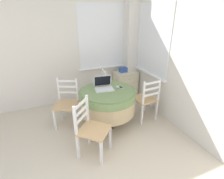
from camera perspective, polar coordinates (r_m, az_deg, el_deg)
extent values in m
cube|color=silver|center=(4.04, -22.22, 11.62)|extent=(4.37, 0.06, 2.55)
cube|color=white|center=(4.21, -3.33, 16.72)|extent=(1.10, 0.01, 1.42)
cube|color=white|center=(4.33, -2.97, 7.16)|extent=(1.18, 0.07, 0.02)
cube|color=silver|center=(2.85, 31.28, 5.24)|extent=(0.06, 4.74, 2.55)
cube|color=white|center=(3.86, 13.14, 15.49)|extent=(0.01, 1.10, 1.42)
cube|color=white|center=(4.01, 11.84, 5.25)|extent=(0.07, 1.18, 0.02)
cube|color=silver|center=(4.40, 6.12, 14.12)|extent=(0.28, 0.28, 2.55)
cylinder|color=#4C3D2D|center=(3.49, -1.34, -11.12)|extent=(0.36, 0.36, 0.03)
cylinder|color=#4C3D2D|center=(3.30, -1.40, -6.02)|extent=(0.11, 0.11, 0.69)
cylinder|color=tan|center=(3.23, -1.43, -3.95)|extent=(1.00, 1.00, 0.42)
cylinder|color=#6B8451|center=(3.17, -1.45, -1.64)|extent=(1.02, 1.02, 0.13)
cylinder|color=#6B8451|center=(3.13, -1.47, -0.44)|extent=(0.97, 0.97, 0.02)
cube|color=silver|center=(3.16, -2.54, 0.08)|extent=(0.35, 0.26, 0.02)
cube|color=silver|center=(3.16, -2.61, 0.35)|extent=(0.30, 0.17, 0.00)
cube|color=silver|center=(3.23, -3.11, 2.85)|extent=(0.33, 0.09, 0.21)
cube|color=black|center=(3.22, -3.09, 2.84)|extent=(0.30, 0.08, 0.19)
ellipsoid|color=silver|center=(3.22, 1.80, 0.85)|extent=(0.05, 0.08, 0.04)
cube|color=#B2B7BC|center=(3.24, 2.91, 0.68)|extent=(0.05, 0.12, 0.01)
cube|color=black|center=(3.24, 2.91, 0.77)|extent=(0.04, 0.08, 0.00)
cube|color=tan|center=(3.93, -5.31, 0.07)|extent=(0.49, 0.47, 0.02)
cube|color=white|center=(4.16, -8.10, -1.99)|extent=(0.04, 0.04, 0.43)
cube|color=white|center=(3.85, -7.54, -4.28)|extent=(0.04, 0.04, 0.43)
cube|color=white|center=(4.21, -3.05, -1.49)|extent=(0.04, 0.04, 0.43)
cube|color=white|center=(3.89, -2.07, -3.70)|extent=(0.04, 0.04, 0.43)
cube|color=white|center=(4.03, -3.19, 4.39)|extent=(0.04, 0.04, 0.45)
cube|color=white|center=(3.70, -2.18, 2.57)|extent=(0.04, 0.04, 0.45)
cube|color=white|center=(3.81, -2.76, 5.93)|extent=(0.08, 0.36, 0.04)
cube|color=white|center=(3.85, -2.72, 4.27)|extent=(0.08, 0.36, 0.04)
cube|color=white|center=(3.89, -2.69, 2.65)|extent=(0.08, 0.36, 0.04)
cube|color=tan|center=(3.56, 10.51, -2.93)|extent=(0.44, 0.46, 0.02)
cube|color=white|center=(3.89, 10.72, -4.18)|extent=(0.04, 0.04, 0.43)
cube|color=white|center=(3.70, 6.29, -5.44)|extent=(0.04, 0.04, 0.43)
cube|color=white|center=(3.64, 14.28, -6.60)|extent=(0.04, 0.04, 0.43)
cube|color=white|center=(3.44, 9.72, -8.12)|extent=(0.04, 0.04, 0.43)
cube|color=white|center=(3.44, 15.05, -0.02)|extent=(0.03, 0.03, 0.45)
cube|color=white|center=(3.22, 10.28, -1.22)|extent=(0.03, 0.03, 0.45)
cube|color=white|center=(3.26, 13.01, 2.13)|extent=(0.36, 0.05, 0.04)
cube|color=white|center=(3.31, 12.82, 0.25)|extent=(0.36, 0.05, 0.04)
cube|color=white|center=(3.35, 12.64, -1.58)|extent=(0.36, 0.05, 0.04)
cube|color=tan|center=(2.65, -5.90, -13.04)|extent=(0.59, 0.59, 0.02)
cube|color=white|center=(2.61, -3.52, -20.07)|extent=(0.05, 0.05, 0.43)
cube|color=white|center=(2.85, -0.61, -15.39)|extent=(0.05, 0.05, 0.43)
cube|color=white|center=(2.74, -11.08, -17.91)|extent=(0.05, 0.05, 0.43)
cube|color=white|center=(2.98, -7.55, -13.71)|extent=(0.05, 0.05, 0.43)
cube|color=white|center=(2.46, -11.92, -9.95)|extent=(0.05, 0.05, 0.45)
cube|color=white|center=(2.72, -8.07, -6.07)|extent=(0.05, 0.05, 0.45)
cube|color=white|center=(2.50, -10.17, -4.60)|extent=(0.26, 0.28, 0.04)
cube|color=white|center=(2.56, -9.98, -6.90)|extent=(0.26, 0.28, 0.04)
cube|color=white|center=(2.62, -9.79, -9.09)|extent=(0.26, 0.28, 0.04)
cube|color=tan|center=(3.38, -14.70, -4.86)|extent=(0.55, 0.56, 0.02)
cube|color=white|center=(3.40, -18.13, -9.50)|extent=(0.05, 0.05, 0.43)
cube|color=white|center=(3.29, -12.22, -9.96)|extent=(0.05, 0.05, 0.43)
cube|color=white|center=(3.70, -16.17, -6.36)|extent=(0.05, 0.05, 0.43)
cube|color=white|center=(3.60, -10.74, -6.67)|extent=(0.05, 0.05, 0.43)
cube|color=white|center=(3.50, -17.02, 0.14)|extent=(0.04, 0.04, 0.45)
cube|color=white|center=(3.39, -11.33, 0.00)|extent=(0.04, 0.04, 0.45)
cube|color=white|center=(3.37, -14.51, 2.72)|extent=(0.33, 0.18, 0.04)
cube|color=white|center=(3.42, -14.31, 0.90)|extent=(0.33, 0.18, 0.04)
cube|color=white|center=(3.46, -14.12, -0.88)|extent=(0.33, 0.18, 0.04)
cube|color=beige|center=(4.50, 4.30, 1.68)|extent=(0.54, 0.40, 0.63)
cube|color=beige|center=(4.39, 4.43, 5.62)|extent=(0.56, 0.43, 0.02)
cube|color=beige|center=(4.25, 5.64, 3.33)|extent=(0.47, 0.01, 0.18)
sphere|color=olive|center=(4.25, 5.69, 3.30)|extent=(0.02, 0.02, 0.02)
cube|color=beige|center=(4.33, 5.53, 0.72)|extent=(0.47, 0.01, 0.18)
sphere|color=olive|center=(4.33, 5.58, 0.68)|extent=(0.02, 0.02, 0.02)
cube|color=beige|center=(4.42, 5.42, -1.79)|extent=(0.47, 0.01, 0.18)
sphere|color=olive|center=(4.41, 5.47, -1.83)|extent=(0.02, 0.02, 0.02)
cube|color=#2D4C93|center=(4.36, 3.71, 6.44)|extent=(0.19, 0.12, 0.12)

